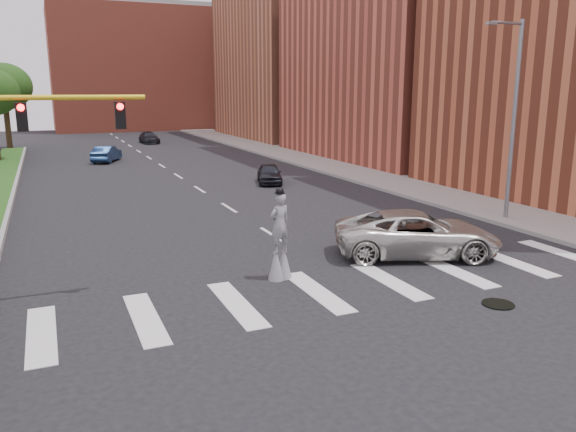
# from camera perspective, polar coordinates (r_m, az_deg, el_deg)

# --- Properties ---
(ground_plane) EXTENTS (160.00, 160.00, 0.00)m
(ground_plane) POSITION_cam_1_polar(r_m,az_deg,el_deg) (17.01, 8.41, -8.10)
(ground_plane) COLOR black
(ground_plane) RESTS_ON ground
(median_curb) EXTENTS (0.20, 60.00, 0.28)m
(median_curb) POSITION_cam_1_polar(r_m,az_deg,el_deg) (34.03, -26.26, 1.46)
(median_curb) COLOR gray
(median_curb) RESTS_ON ground
(sidewalk_right) EXTENTS (5.00, 90.00, 0.18)m
(sidewalk_right) POSITION_cam_1_polar(r_m,az_deg,el_deg) (44.21, 5.27, 4.96)
(sidewalk_right) COLOR gray
(sidewalk_right) RESTS_ON ground
(manhole) EXTENTS (0.90, 0.90, 0.04)m
(manhole) POSITION_cam_1_polar(r_m,az_deg,el_deg) (17.29, 20.56, -8.38)
(manhole) COLOR black
(manhole) RESTS_ON ground
(building_mid) EXTENTS (16.00, 22.00, 24.00)m
(building_mid) POSITION_cam_1_polar(r_m,az_deg,el_deg) (53.43, 12.32, 18.87)
(building_mid) COLOR #B54D39
(building_mid) RESTS_ON ground
(building_far) EXTENTS (16.00, 22.00, 20.00)m
(building_far) POSITION_cam_1_polar(r_m,az_deg,el_deg) (74.14, 1.03, 15.79)
(building_far) COLOR #B46142
(building_far) RESTS_ON ground
(building_backdrop) EXTENTS (26.00, 14.00, 18.00)m
(building_backdrop) POSITION_cam_1_polar(r_m,az_deg,el_deg) (92.65, -14.77, 14.15)
(building_backdrop) COLOR #B54D39
(building_backdrop) RESTS_ON ground
(streetlight) EXTENTS (2.05, 0.20, 9.00)m
(streetlight) POSITION_cam_1_polar(r_m,az_deg,el_deg) (27.49, 21.86, 9.50)
(streetlight) COLOR slate
(streetlight) RESTS_ON ground
(stilt_performer) EXTENTS (0.83, 0.63, 3.02)m
(stilt_performer) POSITION_cam_1_polar(r_m,az_deg,el_deg) (17.98, -0.83, -2.61)
(stilt_performer) COLOR #312213
(stilt_performer) RESTS_ON ground
(suv_crossing) EXTENTS (6.58, 4.79, 1.66)m
(suv_crossing) POSITION_cam_1_polar(r_m,az_deg,el_deg) (21.17, 12.98, -1.76)
(suv_crossing) COLOR beige
(suv_crossing) RESTS_ON ground
(car_near) EXTENTS (2.58, 4.03, 1.28)m
(car_near) POSITION_cam_1_polar(r_m,az_deg,el_deg) (36.92, -1.91, 4.34)
(car_near) COLOR black
(car_near) RESTS_ON ground
(car_mid) EXTENTS (2.97, 4.37, 1.36)m
(car_mid) POSITION_cam_1_polar(r_m,az_deg,el_deg) (50.34, -17.95, 6.02)
(car_mid) COLOR navy
(car_mid) RESTS_ON ground
(car_far) EXTENTS (1.96, 4.39, 1.25)m
(car_far) POSITION_cam_1_polar(r_m,az_deg,el_deg) (67.00, -13.93, 7.73)
(car_far) COLOR black
(car_far) RESTS_ON ground
(tree_7) EXTENTS (5.48, 5.48, 8.67)m
(tree_7) POSITION_cam_1_polar(r_m,az_deg,el_deg) (64.45, -26.94, 11.63)
(tree_7) COLOR #312213
(tree_7) RESTS_ON ground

